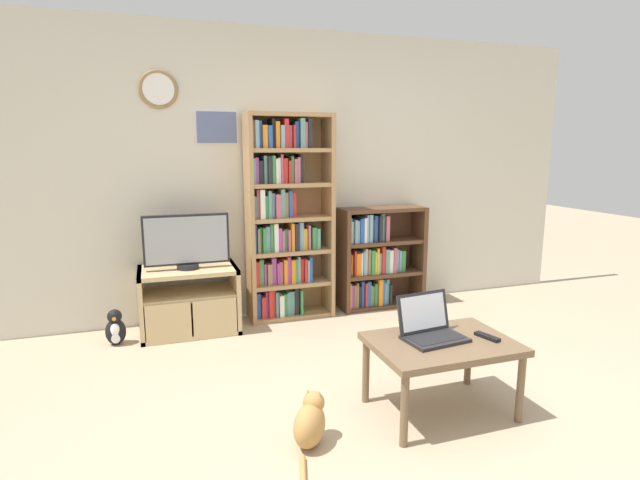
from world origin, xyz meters
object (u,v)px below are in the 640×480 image
(television, at_px, (187,241))
(penguin_figurine, at_px, (115,329))
(remote_near_laptop, at_px, (487,337))
(tv_stand, at_px, (189,300))
(cat, at_px, (310,422))
(laptop, at_px, (430,327))
(coffee_table, at_px, (442,349))
(bookshelf_short, at_px, (375,259))
(bookshelf_tall, at_px, (284,219))

(television, xyz_separation_m, penguin_figurine, (-0.59, -0.09, -0.66))
(remote_near_laptop, bearing_deg, tv_stand, 114.57)
(tv_stand, height_order, cat, tv_stand)
(cat, xyz_separation_m, penguin_figurine, (-1.06, 1.80, 0.01))
(television, bearing_deg, penguin_figurine, -171.38)
(laptop, bearing_deg, tv_stand, 119.14)
(laptop, xyz_separation_m, penguin_figurine, (-1.85, 1.66, -0.38))
(tv_stand, xyz_separation_m, remote_near_laptop, (1.58, -1.88, 0.17))
(penguin_figurine, bearing_deg, tv_stand, 10.02)
(remote_near_laptop, bearing_deg, coffee_table, 153.54)
(coffee_table, bearing_deg, laptop, 121.99)
(bookshelf_short, relative_size, remote_near_laptop, 5.94)
(bookshelf_tall, height_order, laptop, bookshelf_tall)
(remote_near_laptop, bearing_deg, laptop, 143.58)
(remote_near_laptop, bearing_deg, bookshelf_tall, 94.04)
(bookshelf_tall, height_order, penguin_figurine, bookshelf_tall)
(television, distance_m, cat, 2.06)
(coffee_table, xyz_separation_m, penguin_figurine, (-1.90, 1.72, -0.26))
(bookshelf_tall, distance_m, remote_near_laptop, 2.18)
(bookshelf_tall, bearing_deg, coffee_table, -77.38)
(tv_stand, distance_m, coffee_table, 2.25)
(tv_stand, height_order, remote_near_laptop, tv_stand)
(television, bearing_deg, remote_near_laptop, -49.75)
(television, xyz_separation_m, bookshelf_tall, (0.87, 0.14, 0.12))
(television, bearing_deg, coffee_table, -54.22)
(coffee_table, bearing_deg, bookshelf_tall, 102.62)
(bookshelf_short, relative_size, laptop, 2.59)
(tv_stand, bearing_deg, bookshelf_short, 4.34)
(television, height_order, bookshelf_short, television)
(television, bearing_deg, tv_stand, 89.07)
(laptop, xyz_separation_m, remote_near_laptop, (0.32, -0.12, -0.05))
(tv_stand, relative_size, television, 1.16)
(television, bearing_deg, cat, -75.95)
(coffee_table, distance_m, remote_near_laptop, 0.29)
(television, xyz_separation_m, cat, (0.47, -1.89, -0.66))
(tv_stand, distance_m, bookshelf_tall, 1.08)
(television, height_order, bookshelf_tall, bookshelf_tall)
(coffee_table, bearing_deg, tv_stand, 125.55)
(laptop, distance_m, penguin_figurine, 2.52)
(bookshelf_tall, relative_size, cat, 4.11)
(bookshelf_short, distance_m, remote_near_laptop, 2.03)
(laptop, bearing_deg, coffee_table, -64.55)
(bookshelf_short, bearing_deg, remote_near_laptop, -95.79)
(television, bearing_deg, bookshelf_short, 4.82)
(bookshelf_tall, xyz_separation_m, coffee_table, (0.44, -1.96, -0.52))
(bookshelf_tall, relative_size, coffee_table, 2.24)
(tv_stand, xyz_separation_m, laptop, (1.26, -1.76, 0.23))
(tv_stand, bearing_deg, television, -90.93)
(bookshelf_tall, distance_m, cat, 2.22)
(laptop, relative_size, cat, 0.85)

